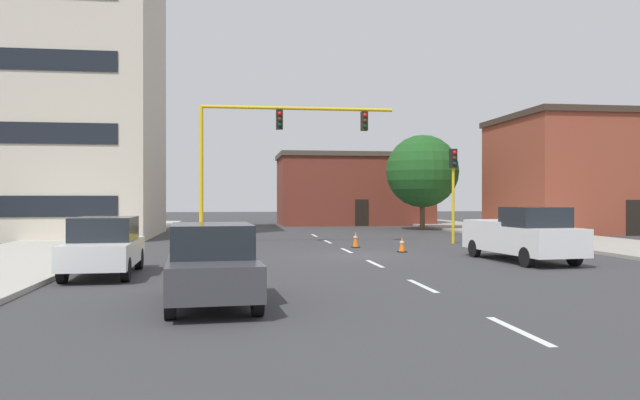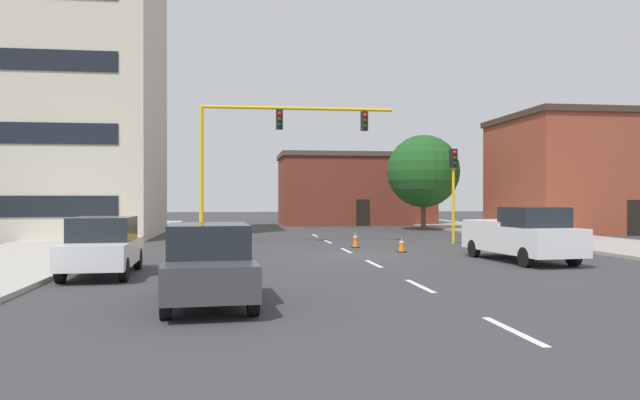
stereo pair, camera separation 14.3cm
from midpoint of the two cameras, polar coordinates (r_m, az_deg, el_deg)
The scene contains 20 objects.
ground_plane at distance 24.67m, azimuth 3.36°, elevation -5.18°, with size 160.00×160.00×0.00m, color #38383A.
sidewalk_left at distance 33.16m, azimuth -22.00°, elevation -3.70°, with size 6.00×56.00×0.14m, color #B2ADA3.
sidewalk_right at distance 36.70m, azimuth 20.89°, elevation -3.33°, with size 6.00×56.00×0.14m, color #9E998E.
lane_stripe_seg_0 at distance 11.41m, azimuth 17.54°, elevation -11.45°, with size 0.16×2.40×0.01m, color silver.
lane_stripe_seg_1 at distance 16.48m, azimuth 9.21°, elevation -7.85°, with size 0.16×2.40×0.01m, color silver.
lane_stripe_seg_2 at distance 21.75m, azimuth 4.91°, elevation -5.90°, with size 0.16×2.40×0.01m, color silver.
lane_stripe_seg_3 at distance 27.12m, azimuth 2.32°, elevation -4.69°, with size 0.16×2.40×0.01m, color silver.
lane_stripe_seg_4 at distance 32.53m, azimuth 0.59°, elevation -3.88°, with size 0.16×2.40×0.01m, color silver.
lane_stripe_seg_5 at distance 37.97m, azimuth -0.64°, elevation -3.30°, with size 0.16×2.40×0.01m, color silver.
building_tall_left at distance 41.02m, azimuth -25.07°, elevation 10.35°, with size 14.55×11.27×19.11m.
building_brick_center at distance 54.49m, azimuth 2.99°, elevation 1.01°, with size 13.25×7.91×6.19m.
building_row_right at distance 46.19m, azimuth 23.66°, elevation 2.24°, with size 11.96×9.76×7.95m.
traffic_signal_gantry at distance 30.29m, azimuth -8.42°, elevation 0.20°, with size 10.38×1.20×6.83m.
traffic_light_pole_right at distance 31.90m, azimuth 12.13°, elevation 2.37°, with size 0.32×0.47×4.80m.
tree_right_far at distance 45.21m, azimuth 9.38°, elevation 2.65°, with size 5.26×5.26×6.89m.
pickup_truck_white at distance 23.52m, azimuth 18.05°, elevation -3.07°, with size 2.48×5.56×1.99m.
sedan_dark_gray_near_left at distance 13.63m, azimuth -10.30°, elevation -5.79°, with size 2.16×4.62×1.74m.
sedan_white_mid_left at distance 19.42m, azimuth -19.55°, elevation -4.02°, with size 2.00×4.56×1.74m.
traffic_cone_roadside_a at distance 28.73m, azimuth 3.18°, elevation -3.67°, with size 0.36×0.36×0.77m.
traffic_cone_roadside_b at distance 26.46m, azimuth 7.46°, elevation -4.11°, with size 0.36×0.36×0.67m.
Camera 1 is at (-4.88, -24.08, 2.30)m, focal length 34.53 mm.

